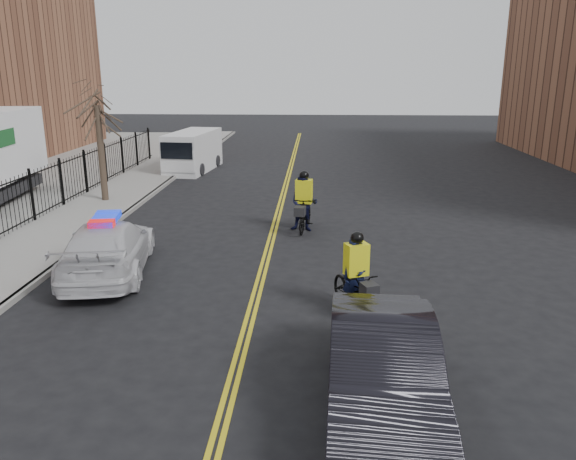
% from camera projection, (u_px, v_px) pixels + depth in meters
% --- Properties ---
extents(ground, '(120.00, 120.00, 0.00)m').
position_uv_depth(ground, '(256.00, 295.00, 14.36)').
color(ground, black).
rests_on(ground, ground).
extents(center_line_left, '(0.10, 60.00, 0.01)m').
position_uv_depth(center_line_left, '(275.00, 217.00, 22.05)').
color(center_line_left, gold).
rests_on(center_line_left, ground).
extents(center_line_right, '(0.10, 60.00, 0.01)m').
position_uv_depth(center_line_right, '(279.00, 217.00, 22.04)').
color(center_line_right, gold).
rests_on(center_line_right, ground).
extents(sidewalk, '(3.00, 60.00, 0.15)m').
position_uv_depth(sidewalk, '(90.00, 213.00, 22.38)').
color(sidewalk, gray).
rests_on(sidewalk, ground).
extents(curb, '(0.20, 60.00, 0.15)m').
position_uv_depth(curb, '(127.00, 213.00, 22.31)').
color(curb, gray).
rests_on(curb, ground).
extents(iron_fence, '(0.12, 28.00, 2.00)m').
position_uv_depth(iron_fence, '(51.00, 189.00, 22.20)').
color(iron_fence, black).
rests_on(iron_fence, ground).
extents(street_tree, '(3.20, 3.20, 4.80)m').
position_uv_depth(street_tree, '(98.00, 120.00, 23.35)').
color(street_tree, '#372A20').
rests_on(street_tree, sidewalk).
extents(police_cruiser, '(2.99, 5.53, 1.68)m').
position_uv_depth(police_cruiser, '(108.00, 248.00, 15.71)').
color(police_cruiser, silver).
rests_on(police_cruiser, ground).
extents(dark_sedan, '(1.97, 5.07, 1.65)m').
position_uv_depth(dark_sedan, '(383.00, 371.00, 9.19)').
color(dark_sedan, black).
rests_on(dark_sedan, ground).
extents(cargo_van, '(2.49, 5.45, 2.21)m').
position_uv_depth(cargo_van, '(192.00, 152.00, 31.75)').
color(cargo_van, silver).
rests_on(cargo_van, ground).
extents(cyclist_near, '(1.40, 2.14, 1.99)m').
position_uv_depth(cyclist_near, '(356.00, 284.00, 13.23)').
color(cyclist_near, black).
rests_on(cyclist_near, ground).
extents(cyclist_far, '(1.07, 2.22, 2.18)m').
position_uv_depth(cyclist_far, '(304.00, 207.00, 19.93)').
color(cyclist_far, black).
rests_on(cyclist_far, ground).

